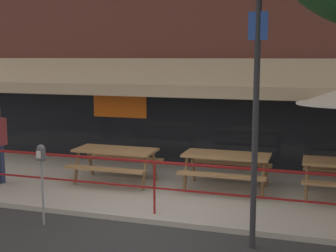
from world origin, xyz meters
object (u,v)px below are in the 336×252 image
at_px(picnic_table_left, 116,156).
at_px(picnic_table_centre, 226,161).
at_px(parking_meter_near, 41,160).
at_px(street_sign_pole, 256,93).

xyz_separation_m(picnic_table_left, picnic_table_centre, (2.44, 0.22, 0.00)).
relative_size(picnic_table_centre, parking_meter_near, 1.27).
distance_m(picnic_table_centre, street_sign_pole, 3.28).
bearing_deg(picnic_table_centre, parking_meter_near, -133.62).
relative_size(picnic_table_left, picnic_table_centre, 1.00).
relative_size(picnic_table_left, parking_meter_near, 1.27).
bearing_deg(street_sign_pole, parking_meter_near, -178.16).
bearing_deg(picnic_table_left, picnic_table_centre, 5.12).
bearing_deg(street_sign_pole, picnic_table_left, 143.72).
height_order(parking_meter_near, street_sign_pole, street_sign_pole).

